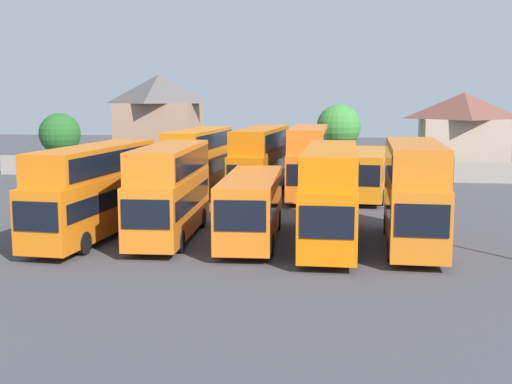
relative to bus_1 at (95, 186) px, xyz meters
name	(u,v)px	position (x,y,z in m)	size (l,w,h in m)	color
ground	(284,192)	(8.04, 18.26, -2.73)	(140.00, 140.00, 0.00)	#424247
depot_boundary_wall	(294,169)	(8.04, 26.25, -1.83)	(56.00, 0.50, 1.80)	gray
bus_1	(95,186)	(0.00, 0.00, 0.00)	(3.13, 11.81, 4.84)	orange
bus_2	(170,187)	(3.94, 0.40, 0.01)	(3.11, 10.26, 4.86)	orange
bus_3	(251,204)	(8.24, 0.29, -0.78)	(3.18, 10.30, 3.40)	orange
bus_4	(331,190)	(12.26, 0.34, 0.01)	(2.77, 12.06, 4.86)	orange
bus_5	(414,189)	(16.32, 0.15, 0.17)	(2.74, 10.15, 5.16)	orange
bus_6	(199,158)	(1.79, 16.02, 0.03)	(3.10, 11.83, 4.90)	orange
bus_7	(261,157)	(6.41, 16.67, 0.10)	(3.15, 12.10, 5.02)	orange
bus_8	(308,158)	(10.03, 15.98, 0.17)	(2.77, 10.93, 5.16)	orange
bus_9	(368,171)	(14.36, 16.22, -0.77)	(3.21, 10.80, 3.43)	orange
house_terrace_left	(159,121)	(-6.46, 33.48, 2.15)	(7.97, 7.27, 9.55)	#9E7A60
house_terrace_centre	(462,133)	(23.53, 33.11, 1.22)	(7.99, 7.61, 7.73)	tan
tree_left_of_lot	(339,127)	(11.89, 28.75, 1.87)	(4.04, 4.04, 6.64)	brown
tree_behind_wall	(60,134)	(-12.56, 23.25, 1.32)	(3.66, 3.66, 5.91)	brown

